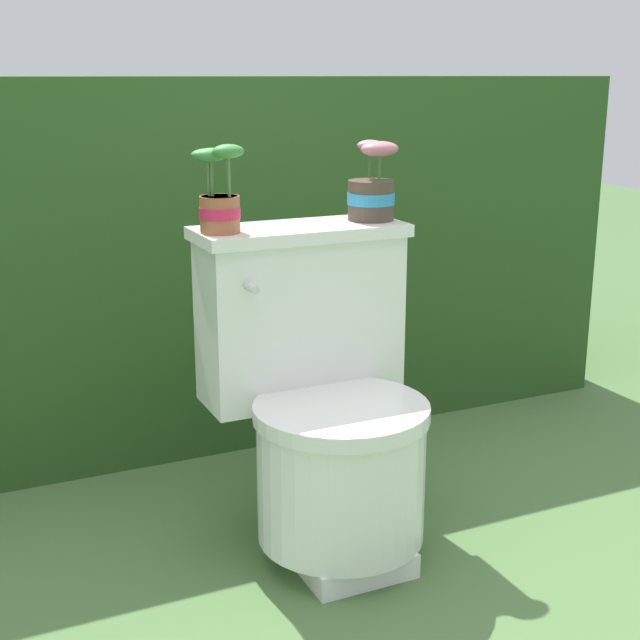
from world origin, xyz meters
The scene contains 5 objects.
ground_plane centered at (0.00, 0.00, 0.00)m, with size 12.00×12.00×0.00m, color #4C703D.
hedge_backdrop centered at (0.00, 1.15, 0.56)m, with size 2.90×0.87×1.12m.
toilet centered at (0.09, 0.12, 0.36)m, with size 0.52×0.55×0.77m.
potted_plant_left centered at (-0.12, 0.24, 0.86)m, with size 0.11×0.10×0.20m.
potted_plant_midleft centered at (0.29, 0.26, 0.85)m, with size 0.13×0.13×0.20m.
Camera 1 is at (-0.76, -1.71, 1.13)m, focal length 50.00 mm.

